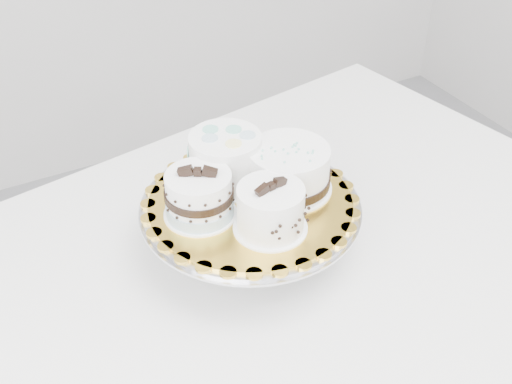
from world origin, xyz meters
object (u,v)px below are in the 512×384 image
cake_ribbon (289,170)px  cake_swirl (271,210)px  cake_dots (226,159)px  cake_banded (199,197)px  table (271,289)px  cake_stand (251,218)px  cake_board (250,202)px

cake_ribbon → cake_swirl: bearing=-125.2°
cake_dots → cake_ribbon: 0.10m
cake_banded → cake_ribbon: 0.15m
table → cake_ribbon: size_ratio=8.83×
cake_dots → cake_stand: bearing=-57.3°
cake_stand → table: bearing=-45.0°
cake_banded → cake_dots: (0.07, 0.06, 0.01)m
cake_swirl → cake_banded: (-0.07, 0.08, -0.00)m
cake_stand → cake_board: cake_board is taller
cake_board → cake_ribbon: cake_ribbon is taller
cake_dots → cake_ribbon: cake_dots is taller
cake_stand → cake_dots: bearing=98.3°
cake_board → cake_dots: cake_dots is taller
cake_stand → cake_board: (0.00, 0.00, 0.03)m
table → cake_ribbon: cake_ribbon is taller
cake_stand → cake_banded: (-0.08, 0.01, 0.06)m
table → cake_banded: (-0.10, 0.03, 0.21)m
table → cake_board: size_ratio=4.21×
table → cake_board: bearing=124.7°
cake_board → cake_ribbon: bearing=1.5°
cake_swirl → table: bearing=46.8°
cake_banded → cake_dots: bearing=70.1°
table → cake_stand: bearing=124.7°
cake_stand → cake_banded: cake_banded is taller
cake_ribbon → cake_dots: bearing=151.2°
cake_stand → cake_ribbon: cake_ribbon is taller
table → cake_stand: (-0.02, 0.02, 0.14)m
cake_board → cake_ribbon: size_ratio=2.10×
cake_swirl → cake_ribbon: cake_swirl is taller
cake_swirl → cake_stand: bearing=76.0°
cake_stand → cake_dots: cake_dots is taller
cake_dots → cake_ribbon: bearing=-14.3°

